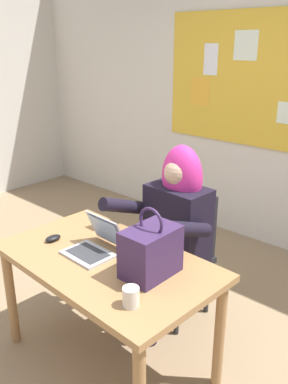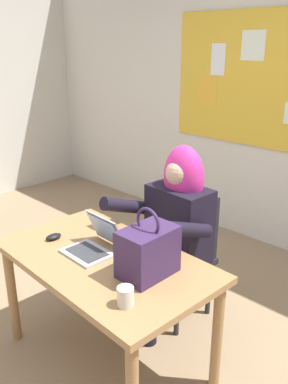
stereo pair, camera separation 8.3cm
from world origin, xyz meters
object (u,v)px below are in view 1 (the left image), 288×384
Objects in this scene: laptop at (95,245)px; handbag at (151,251)px; chair_at_desk at (182,247)px; coffee_mug at (131,297)px; desk_main at (106,272)px; person_costumed at (171,222)px; computer_mouse at (53,238)px.

handbag is at bearing 7.15° from laptop.
chair_at_desk is 2.98× the size of laptop.
chair_at_desk is 2.39× the size of handbag.
handbag reaches higher than coffee_mug.
desk_main is at bearing -2.74° from laptop.
laptop is 0.41m from handbag.
person_costumed reaches higher than computer_mouse.
desk_main is 4.33× the size of laptop.
handbag is at bearing 8.44° from desk_main.
handbag reaches higher than laptop.
computer_mouse is at bearing -170.48° from handbag.
desk_main is 0.62m from person_costumed.
coffee_mug reaches higher than desk_main.
computer_mouse is 0.28× the size of handbag.
person_costumed reaches higher than laptop.
handbag reaches higher than computer_mouse.
desk_main is at bearing 151.55° from coffee_mug.
handbag is (0.30, 0.04, 0.23)m from desk_main.
person_costumed reaches higher than chair_at_desk.
laptop reaches higher than desk_main.
handbag is (0.31, -0.69, 0.35)m from chair_at_desk.
laptop is (-0.10, 0.01, 0.14)m from desk_main.
handbag is at bearing 26.03° from chair_at_desk.
coffee_mug is (0.81, -0.15, 0.03)m from computer_mouse.
chair_at_desk is at bearing 90.58° from desk_main.
desk_main is at bearing 12.93° from computer_mouse.
computer_mouse is (-0.38, -0.68, 0.01)m from person_costumed.
laptop reaches higher than chair_at_desk.
handbag reaches higher than chair_at_desk.
chair_at_desk is 9.50× the size of coffee_mug.
laptop reaches higher than coffee_mug.
coffee_mug is at bearing -66.68° from handbag.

